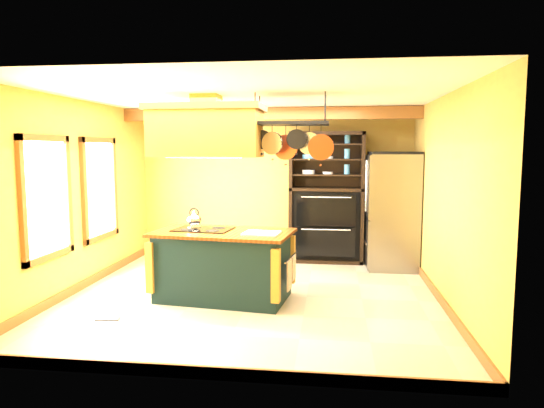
% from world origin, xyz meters
% --- Properties ---
extents(floor, '(5.00, 5.00, 0.00)m').
position_xyz_m(floor, '(0.00, 0.00, 0.00)').
color(floor, beige).
rests_on(floor, ground).
extents(ceiling, '(5.00, 5.00, 0.00)m').
position_xyz_m(ceiling, '(0.00, 0.00, 2.70)').
color(ceiling, white).
rests_on(ceiling, wall_back).
extents(wall_back, '(5.00, 0.02, 2.70)m').
position_xyz_m(wall_back, '(0.00, 2.50, 1.35)').
color(wall_back, gold).
rests_on(wall_back, floor).
extents(wall_front, '(5.00, 0.02, 2.70)m').
position_xyz_m(wall_front, '(0.00, -2.50, 1.35)').
color(wall_front, gold).
rests_on(wall_front, floor).
extents(wall_left, '(0.02, 5.00, 2.70)m').
position_xyz_m(wall_left, '(-2.50, 0.00, 1.35)').
color(wall_left, gold).
rests_on(wall_left, floor).
extents(wall_right, '(0.02, 5.00, 2.70)m').
position_xyz_m(wall_right, '(2.50, 0.00, 1.35)').
color(wall_right, gold).
rests_on(wall_right, floor).
extents(ceiling_beam, '(5.00, 0.15, 0.20)m').
position_xyz_m(ceiling_beam, '(0.00, 1.70, 2.59)').
color(ceiling_beam, brown).
rests_on(ceiling_beam, ceiling).
extents(window_near, '(0.06, 1.06, 1.56)m').
position_xyz_m(window_near, '(-2.47, -0.80, 1.40)').
color(window_near, brown).
rests_on(window_near, wall_left).
extents(window_far, '(0.06, 1.06, 1.56)m').
position_xyz_m(window_far, '(-2.47, 0.60, 1.40)').
color(window_far, brown).
rests_on(window_far, wall_left).
extents(kitchen_island, '(1.92, 1.22, 1.11)m').
position_xyz_m(kitchen_island, '(-0.37, -0.20, 0.47)').
color(kitchen_island, black).
rests_on(kitchen_island, floor).
extents(range_hood, '(1.49, 0.84, 0.80)m').
position_xyz_m(range_hood, '(-0.57, -0.20, 2.25)').
color(range_hood, gold).
rests_on(range_hood, ceiling).
extents(pot_rack, '(1.05, 0.48, 0.84)m').
position_xyz_m(pot_rack, '(0.55, -0.20, 2.20)').
color(pot_rack, black).
rests_on(pot_rack, ceiling).
extents(refrigerator, '(0.83, 0.98, 1.92)m').
position_xyz_m(refrigerator, '(2.07, 1.90, 0.94)').
color(refrigerator, gray).
rests_on(refrigerator, floor).
extents(hutch, '(1.30, 0.59, 2.31)m').
position_xyz_m(hutch, '(0.96, 2.25, 0.89)').
color(hutch, black).
rests_on(hutch, floor).
extents(floor_register, '(0.29, 0.16, 0.01)m').
position_xyz_m(floor_register, '(-1.55, -1.17, 0.01)').
color(floor_register, black).
rests_on(floor_register, floor).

